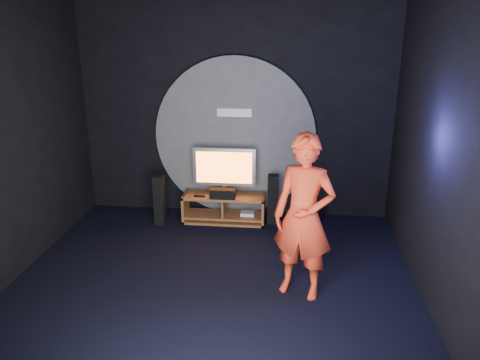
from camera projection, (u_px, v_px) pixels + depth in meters
name	position (u px, v px, depth m)	size (l,w,h in m)	color
floor	(212.00, 288.00, 5.68)	(5.00, 5.00, 0.00)	black
back_wall	(235.00, 110.00, 7.48)	(5.00, 0.04, 3.50)	black
front_wall	(137.00, 256.00, 2.77)	(5.00, 0.04, 3.50)	black
right_wall	(445.00, 155.00, 4.87)	(0.04, 5.00, 3.50)	black
wall_disc_panel	(235.00, 138.00, 7.57)	(2.60, 0.11, 2.60)	#515156
media_console	(225.00, 210.00, 7.56)	(1.31, 0.45, 0.45)	#9C5E30
tv	(224.00, 169.00, 7.42)	(1.00, 0.22, 0.76)	silver
center_speaker	(223.00, 194.00, 7.32)	(0.40, 0.15, 0.15)	black
remote	(200.00, 196.00, 7.40)	(0.18, 0.05, 0.02)	black
tower_speaker_left	(160.00, 200.00, 7.41)	(0.16, 0.18, 0.80)	black
tower_speaker_right	(273.00, 199.00, 7.44)	(0.16, 0.18, 0.80)	black
subwoofer	(310.00, 213.00, 7.56)	(0.26, 0.26, 0.29)	black
player	(304.00, 217.00, 5.30)	(0.71, 0.46, 1.94)	red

